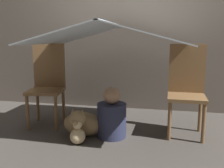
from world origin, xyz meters
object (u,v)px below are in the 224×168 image
object	(u,v)px
person_front	(112,117)
dog	(82,123)
chair_left	(47,82)
chair_right	(187,87)

from	to	relation	value
person_front	dog	size ratio (longest dim) A/B	1.27
chair_left	person_front	world-z (taller)	chair_left
chair_left	chair_right	world-z (taller)	same
chair_left	person_front	distance (m)	0.91
chair_right	person_front	world-z (taller)	chair_right
chair_left	chair_right	bearing A→B (deg)	-7.91
chair_right	dog	world-z (taller)	chair_right
person_front	chair_right	bearing A→B (deg)	19.20
chair_right	chair_left	bearing A→B (deg)	-178.40
chair_left	chair_right	xyz separation A→B (m)	(1.57, 0.00, 0.00)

